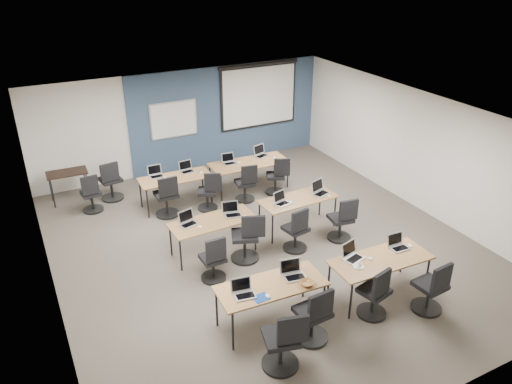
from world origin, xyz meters
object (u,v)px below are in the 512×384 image
training_table_back_right (249,164)px  laptop_10 (229,161)px  task_chair_4 (214,262)px  task_chair_10 (246,186)px  laptop_3 (398,244)px  task_chair_7 (342,223)px  laptop_5 (232,212)px  task_chair_9 (209,194)px  laptop_9 (187,169)px  laptop_11 (261,153)px  training_table_mid_left (213,223)px  laptop_0 (243,291)px  training_table_front_right (381,261)px  task_chair_11 (277,179)px  training_table_back_left (175,179)px  task_chair_1 (314,319)px  projector_screen (259,92)px  laptop_6 (281,201)px  laptop_8 (156,174)px  task_chair_6 (296,233)px  laptop_4 (188,221)px  laptop_7 (320,190)px  task_chair_2 (375,296)px  laptop_1 (293,273)px  spare_chair_b (91,196)px  whiteboard (174,120)px  task_chair_5 (247,241)px  training_table_front_left (271,287)px  laptop_2 (352,254)px  task_chair_8 (167,199)px  utility_table (67,176)px  task_chair_0 (283,345)px  spare_chair_a (111,184)px  training_table_mid_right (298,200)px

training_table_back_right → laptop_10: bearing=160.1°
task_chair_4 → task_chair_10: task_chair_10 is taller
laptop_3 → task_chair_7: size_ratio=0.33×
laptop_5 → task_chair_9: bearing=97.1°
laptop_9 → laptop_11: 2.02m
training_table_mid_left → laptop_11: bearing=44.5°
training_table_back_right → laptop_0: 5.20m
training_table_front_right → task_chair_11: bearing=86.5°
training_table_back_left → laptop_11: laptop_11 is taller
training_table_front_right → task_chair_1: size_ratio=1.75×
projector_screen → task_chair_10: size_ratio=2.50×
laptop_6 → laptop_8: 3.15m
task_chair_11 → training_table_back_left: bearing=-168.3°
projector_screen → laptop_3: size_ratio=7.49×
task_chair_6 → laptop_4: bearing=149.0°
task_chair_7 → laptop_10: 3.42m
laptop_8 → task_chair_6: bearing=-59.5°
projector_screen → laptop_7: (-0.68, -4.14, -1.09)m
task_chair_4 → laptop_7: size_ratio=2.64×
task_chair_2 → task_chair_10: task_chair_2 is taller
laptop_0 → laptop_7: laptop_7 is taller
training_table_front_right → task_chair_10: (-0.46, 4.28, -0.29)m
training_table_back_right → laptop_1: (-1.49, -4.55, 0.11)m
laptop_0 → spare_chair_b: 5.38m
whiteboard → task_chair_5: bearing=-92.8°
task_chair_2 → laptop_10: task_chair_2 is taller
laptop_5 → task_chair_6: (1.07, -0.73, -0.39)m
training_table_front_left → laptop_6: laptop_6 is taller
task_chair_1 → laptop_7: task_chair_1 is taller
task_chair_9 → laptop_3: bearing=-40.4°
laptop_2 → training_table_front_right: bearing=-47.0°
task_chair_8 → utility_table: bearing=135.8°
task_chair_0 → laptop_7: size_ratio=2.85×
task_chair_1 → task_chair_6: size_ratio=1.05×
laptop_2 → task_chair_8: 4.61m
laptop_5 → task_chair_5: 0.69m
laptop_5 → laptop_6: laptop_5 is taller
laptop_2 → spare_chair_a: size_ratio=0.35×
laptop_2 → laptop_3: 0.92m
laptop_3 → laptop_10: 4.97m
task_chair_4 → laptop_11: size_ratio=2.71×
task_chair_6 → task_chair_1: bearing=-124.8°
laptop_1 → task_chair_10: (1.13, 4.01, -0.40)m
laptop_0 → spare_chair_b: size_ratio=0.34×
laptop_1 → laptop_5: laptop_1 is taller
training_table_mid_right → spare_chair_b: spare_chair_b is taller
laptop_2 → laptop_4: bearing=115.5°
training_table_mid_left → laptop_2: (1.62, -2.28, 0.11)m
task_chair_1 → laptop_8: bearing=94.2°
spare_chair_a → projector_screen: bearing=3.1°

